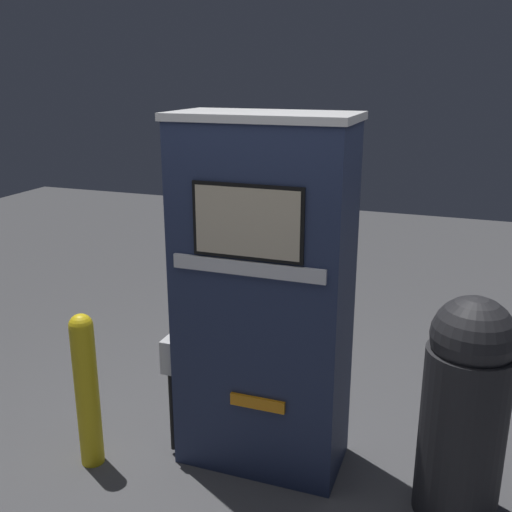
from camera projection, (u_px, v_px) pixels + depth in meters
ground_plane at (249, 479)px, 3.34m from camera, size 14.00×14.00×0.00m
gas_pump at (263, 298)px, 3.26m from camera, size 1.02×0.51×1.99m
safety_bollard at (86, 387)px, 3.36m from camera, size 0.13×0.13×0.93m
trash_bin at (465, 407)px, 2.94m from camera, size 0.42×0.42×1.18m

